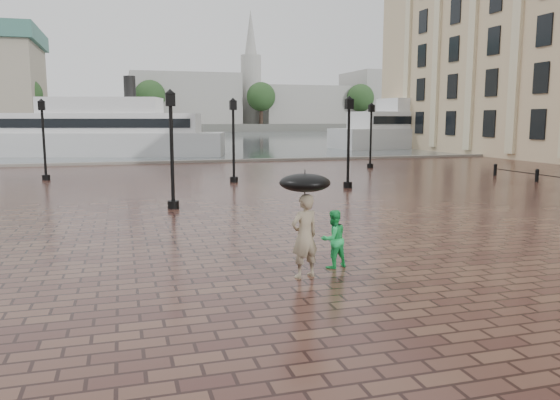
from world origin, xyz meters
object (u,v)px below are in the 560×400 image
Objects in this scene: street_lamps at (242,140)px; adult_pedestrian at (305,236)px; child_pedestrian at (333,239)px; ferry_far at (426,128)px; ferry_near at (103,132)px.

adult_pedestrian is at bearing -98.02° from street_lamps.
child_pedestrian is (-1.61, -17.22, -1.65)m from street_lamps.
ferry_far is at bearing -139.11° from child_pedestrian.
ferry_far is (37.27, 5.22, 0.17)m from ferry_near.
street_lamps is 0.93× the size of ferry_near.
child_pedestrian is 0.06× the size of ferry_near.
street_lamps reaches higher than child_pedestrian.
ferry_near is (-5.35, 42.88, 1.28)m from adult_pedestrian.
ferry_near is at bearing -100.22° from adult_pedestrian.
child_pedestrian is at bearing -66.99° from ferry_near.
child_pedestrian is 56.80m from ferry_far.
ferry_near is (-7.85, 25.10, -0.12)m from street_lamps.
adult_pedestrian is 43.23m from ferry_near.
adult_pedestrian is at bearing -68.27° from ferry_near.
ferry_far is at bearing 22.59° from ferry_near.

